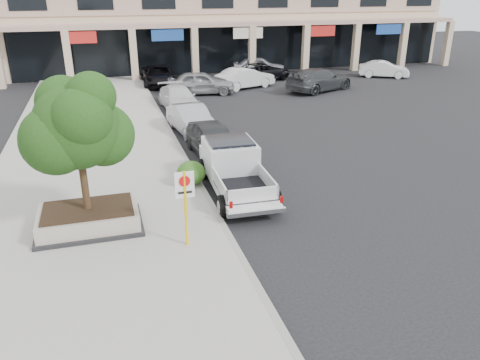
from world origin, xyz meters
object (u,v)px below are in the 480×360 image
object	(u,v)px
lot_car_b	(245,78)
lot_car_e	(259,66)
planter	(89,218)
curb_car_a	(213,140)
lot_car_a	(201,83)
lot_car_d	(262,72)
lot_car_f	(384,69)
planter_tree	(82,125)
no_parking_sign	(185,198)
lot_car_c	(319,80)
curb_car_b	(191,119)
curb_car_c	(179,98)
curb_car_d	(158,75)
pickup_truck	(236,170)

from	to	relation	value
lot_car_b	lot_car_e	distance (m)	6.06
planter	lot_car_e	bearing A→B (deg)	60.89
curb_car_a	lot_car_a	world-z (taller)	lot_car_a
lot_car_d	lot_car_f	distance (m)	10.63
planter_tree	lot_car_b	distance (m)	23.33
no_parking_sign	lot_car_c	world-z (taller)	no_parking_sign
curb_car_b	curb_car_c	size ratio (longest dim) A/B	0.94
planter_tree	lot_car_e	xyz separation A→B (m)	(14.19, 25.57, -2.64)
curb_car_a	planter	bearing A→B (deg)	-135.45
lot_car_e	curb_car_b	bearing A→B (deg)	166.91
lot_car_f	curb_car_c	bearing A→B (deg)	137.30
curb_car_d	lot_car_c	bearing A→B (deg)	-24.57
lot_car_d	lot_car_f	world-z (taller)	lot_car_d
no_parking_sign	lot_car_b	distance (m)	23.96
lot_car_a	lot_car_f	world-z (taller)	lot_car_a
lot_car_a	lot_car_e	world-z (taller)	lot_car_a
lot_car_e	lot_car_f	distance (m)	10.71
planter_tree	lot_car_c	bearing A→B (deg)	47.45
curb_car_a	lot_car_a	distance (m)	13.49
lot_car_c	lot_car_a	bearing A→B (deg)	57.31
planter	curb_car_a	xyz separation A→B (m)	(5.43, 5.92, 0.29)
no_parking_sign	lot_car_f	xyz separation A→B (m)	(21.43, 23.40, -0.95)
lot_car_b	curb_car_d	bearing A→B (deg)	42.60
pickup_truck	planter	bearing A→B (deg)	-160.65
planter_tree	lot_car_f	xyz separation A→B (m)	(24.03, 21.33, -2.73)
lot_car_e	planter	bearing A→B (deg)	167.65
curb_car_c	no_parking_sign	bearing A→B (deg)	-102.73
curb_car_b	lot_car_a	distance (m)	9.80
pickup_truck	curb_car_a	distance (m)	4.31
planter	curb_car_d	distance (m)	24.12
curb_car_a	lot_car_d	xyz separation A→B (m)	(8.21, 17.07, -0.05)
planter_tree	curb_car_c	xyz separation A→B (m)	(5.29, 15.09, -2.72)
lot_car_c	no_parking_sign	bearing A→B (deg)	121.46
curb_car_a	lot_car_d	distance (m)	18.94
pickup_truck	curb_car_b	distance (m)	8.15
no_parking_sign	lot_car_d	xyz separation A→B (m)	(10.90, 24.91, -0.91)
curb_car_d	planter	bearing A→B (deg)	-100.22
curb_car_b	lot_car_b	world-z (taller)	lot_car_b
lot_car_f	curb_car_a	bearing A→B (deg)	158.61
curb_car_c	curb_car_a	bearing A→B (deg)	-93.75
curb_car_c	lot_car_c	bearing A→B (deg)	9.65
curb_car_d	lot_car_a	world-z (taller)	lot_car_a
curb_car_b	curb_car_d	world-z (taller)	curb_car_d
curb_car_c	lot_car_c	distance (m)	11.30
no_parking_sign	lot_car_f	world-z (taller)	no_parking_sign
no_parking_sign	lot_car_e	bearing A→B (deg)	67.25
curb_car_a	lot_car_e	size ratio (longest dim) A/B	0.99
planter	curb_car_d	xyz separation A→B (m)	(5.24, 23.55, 0.28)
no_parking_sign	lot_car_f	distance (m)	31.75
curb_car_a	lot_car_f	size ratio (longest dim) A/B	1.09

